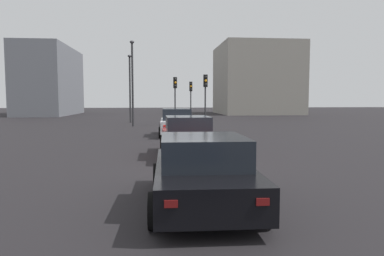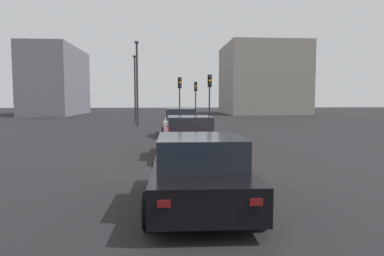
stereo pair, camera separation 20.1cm
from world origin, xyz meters
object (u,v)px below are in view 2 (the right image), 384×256
at_px(traffic_light_near_left, 180,91).
at_px(street_lamp_far, 137,76).
at_px(car_white_lead, 180,123).
at_px(traffic_light_far_left, 210,90).
at_px(traffic_light_near_right, 196,93).
at_px(car_red_second, 189,137).
at_px(street_lamp_kerbside, 135,82).
at_px(car_black_third, 199,172).

relative_size(traffic_light_near_left, street_lamp_far, 0.58).
relative_size(car_white_lead, traffic_light_near_left, 1.12).
relative_size(traffic_light_near_left, traffic_light_far_left, 1.01).
relative_size(traffic_light_near_right, street_lamp_far, 0.56).
bearing_deg(street_lamp_far, car_white_lead, -157.66).
bearing_deg(traffic_light_near_left, street_lamp_far, -92.84).
bearing_deg(traffic_light_far_left, car_red_second, -15.49).
bearing_deg(traffic_light_far_left, traffic_light_near_right, 177.96).
relative_size(car_red_second, street_lamp_kerbside, 0.67).
xyz_separation_m(traffic_light_far_left, street_lamp_kerbside, (7.95, 6.04, 0.92)).
height_order(car_black_third, traffic_light_near_right, traffic_light_near_right).
bearing_deg(car_white_lead, car_black_third, -179.38).
distance_m(car_white_lead, car_red_second, 7.74).
xyz_separation_m(car_black_third, traffic_light_far_left, (18.40, -2.60, 2.16)).
relative_size(car_white_lead, street_lamp_kerbside, 0.71).
bearing_deg(traffic_light_far_left, traffic_light_near_left, -154.54).
height_order(traffic_light_near_left, traffic_light_near_right, traffic_light_near_left).
relative_size(traffic_light_far_left, street_lamp_far, 0.58).
height_order(car_black_third, traffic_light_near_left, traffic_light_near_left).
relative_size(car_black_third, traffic_light_near_right, 1.13).
xyz_separation_m(traffic_light_near_left, street_lamp_kerbside, (4.42, 4.01, 0.91)).
xyz_separation_m(car_white_lead, street_lamp_kerbside, (12.31, 3.68, 3.01)).
xyz_separation_m(car_black_third, traffic_light_near_left, (21.94, -0.57, 2.17)).
bearing_deg(street_lamp_far, traffic_light_far_left, -120.53).
relative_size(traffic_light_far_left, street_lamp_kerbside, 0.63).
relative_size(car_red_second, traffic_light_near_left, 1.07).
distance_m(car_black_third, traffic_light_near_left, 22.05).
relative_size(car_red_second, traffic_light_far_left, 1.07).
xyz_separation_m(car_white_lead, car_red_second, (-7.74, 0.01, -0.03)).
distance_m(car_white_lead, traffic_light_near_left, 8.18).
relative_size(car_white_lead, street_lamp_far, 0.66).
relative_size(car_white_lead, traffic_light_near_right, 1.17).
distance_m(traffic_light_far_left, street_lamp_kerbside, 10.03).
distance_m(traffic_light_far_left, street_lamp_far, 6.48).
bearing_deg(traffic_light_near_right, car_red_second, -3.73).
bearing_deg(street_lamp_far, traffic_light_near_right, -48.35).
bearing_deg(traffic_light_near_right, street_lamp_far, -46.20).
height_order(car_white_lead, street_lamp_far, street_lamp_far).
bearing_deg(street_lamp_kerbside, traffic_light_near_left, -137.75).
xyz_separation_m(traffic_light_near_right, traffic_light_far_left, (-7.82, -0.32, 0.09)).
height_order(car_white_lead, car_black_third, car_white_lead).
xyz_separation_m(traffic_light_near_right, street_lamp_kerbside, (0.13, 5.72, 1.01)).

